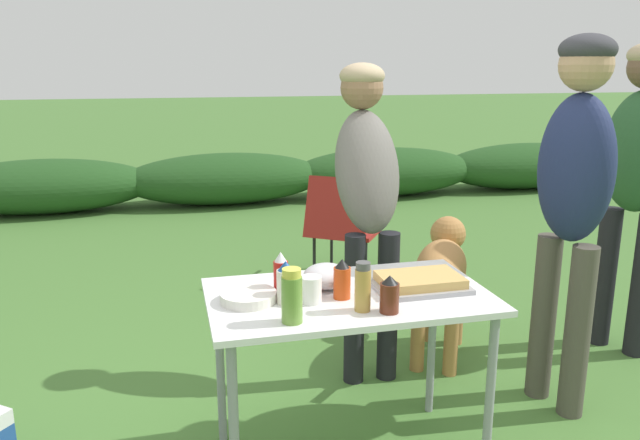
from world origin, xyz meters
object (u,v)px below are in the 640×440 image
(bbq_sauce_bottle, at_px, (389,295))
(standing_person_with_beanie, at_px, (574,185))
(paper_cup_stack, at_px, (311,290))
(food_tray, at_px, (420,282))
(hot_sauce_bottle, at_px, (342,280))
(dog, at_px, (442,269))
(ketchup_bottle, at_px, (281,275))
(relish_jar, at_px, (292,296))
(standing_person_in_olive_jacket, at_px, (637,167))
(spice_jar, at_px, (362,287))
(mayo_bottle, at_px, (286,283))
(folding_table, at_px, (348,312))
(camp_chair_green_behind_table, at_px, (344,223))
(mixing_bowl, at_px, (327,276))
(plate_stack, at_px, (248,297))
(standing_person_in_gray_fleece, at_px, (367,182))

(bbq_sauce_bottle, xyz_separation_m, standing_person_with_beanie, (1.02, 0.40, 0.28))
(paper_cup_stack, bearing_deg, food_tray, 5.32)
(hot_sauce_bottle, height_order, dog, hot_sauce_bottle)
(food_tray, bearing_deg, ketchup_bottle, 173.38)
(standing_person_with_beanie, bearing_deg, relish_jar, -87.13)
(dog, bearing_deg, paper_cup_stack, -106.36)
(paper_cup_stack, bearing_deg, standing_person_in_olive_jacket, 19.33)
(ketchup_bottle, bearing_deg, food_tray, -6.62)
(food_tray, distance_m, spice_jar, 0.34)
(hot_sauce_bottle, relative_size, mayo_bottle, 0.94)
(hot_sauce_bottle, distance_m, spice_jar, 0.14)
(mayo_bottle, bearing_deg, standing_person_in_olive_jacket, 18.11)
(spice_jar, bearing_deg, food_tray, 29.02)
(folding_table, distance_m, food_tray, 0.31)
(ketchup_bottle, distance_m, camp_chair_green_behind_table, 2.25)
(mixing_bowl, bearing_deg, relish_jar, -123.46)
(standing_person_in_olive_jacket, relative_size, dog, 1.97)
(plate_stack, height_order, standing_person_in_gray_fleece, standing_person_in_gray_fleece)
(food_tray, bearing_deg, folding_table, 177.09)
(folding_table, relative_size, paper_cup_stack, 10.71)
(relish_jar, distance_m, mayo_bottle, 0.18)
(plate_stack, relative_size, camp_chair_green_behind_table, 0.26)
(mixing_bowl, relative_size, paper_cup_stack, 1.84)
(food_tray, bearing_deg, standing_person_with_beanie, 13.84)
(paper_cup_stack, height_order, bbq_sauce_bottle, bbq_sauce_bottle)
(mixing_bowl, distance_m, relish_jar, 0.37)
(spice_jar, height_order, camp_chair_green_behind_table, spice_jar)
(food_tray, relative_size, mayo_bottle, 2.20)
(paper_cup_stack, xyz_separation_m, standing_person_in_olive_jacket, (1.99, 0.70, 0.28))
(paper_cup_stack, distance_m, relish_jar, 0.20)
(food_tray, height_order, ketchup_bottle, ketchup_bottle)
(food_tray, xyz_separation_m, paper_cup_stack, (-0.46, -0.04, 0.03))
(bbq_sauce_bottle, xyz_separation_m, dog, (0.71, 1.06, -0.31))
(camp_chair_green_behind_table, bearing_deg, dog, -46.51)
(food_tray, distance_m, plate_stack, 0.68)
(relish_jar, bearing_deg, standing_person_in_gray_fleece, 58.95)
(ketchup_bottle, distance_m, spice_jar, 0.34)
(food_tray, xyz_separation_m, spice_jar, (-0.29, -0.16, 0.06))
(mixing_bowl, distance_m, hot_sauce_bottle, 0.13)
(mixing_bowl, xyz_separation_m, standing_person_in_gray_fleece, (0.38, 0.67, 0.25))
(mayo_bottle, bearing_deg, paper_cup_stack, -10.31)
(standing_person_in_olive_jacket, height_order, camp_chair_green_behind_table, standing_person_in_olive_jacket)
(folding_table, distance_m, dog, 1.18)
(mayo_bottle, bearing_deg, spice_jar, -28.18)
(ketchup_bottle, xyz_separation_m, camp_chair_green_behind_table, (0.85, 2.05, -0.36))
(folding_table, relative_size, ketchup_bottle, 6.28)
(mixing_bowl, distance_m, paper_cup_stack, 0.18)
(mixing_bowl, bearing_deg, hot_sauce_bottle, -77.62)
(bbq_sauce_bottle, xyz_separation_m, camp_chair_green_behind_table, (0.50, 2.32, -0.34))
(folding_table, bearing_deg, paper_cup_stack, -160.71)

